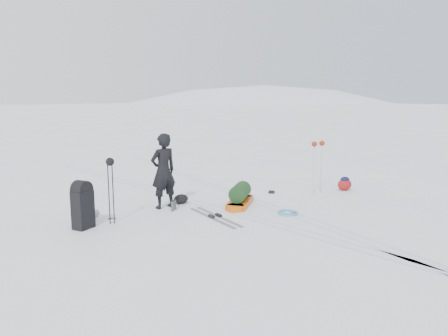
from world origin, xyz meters
The scene contains 13 objects.
ground centered at (0.00, 0.00, 0.00)m, with size 200.00×200.00×0.00m, color white.
ski_tracks centered at (0.61, 0.88, 0.00)m, with size 3.38×17.97×0.01m.
skier centered at (-0.96, 1.27, 0.89)m, with size 0.65×0.43×1.79m, color black.
pulk_sled centered at (0.59, 0.28, 0.21)m, with size 1.38×1.17×0.54m.
expedition_rucksack centered at (-3.02, 0.98, 0.46)m, with size 0.85×0.97×0.99m.
ski_poles_black centered at (-2.47, 0.87, 1.15)m, with size 0.20×0.17×1.40m.
ski_poles_silver centered at (3.02, -0.11, 1.21)m, with size 0.46×0.15×1.45m.
touring_skis_grey centered at (-0.52, -0.15, 0.02)m, with size 0.49×1.86×0.07m.
touring_skis_white centered at (2.11, 0.70, 0.01)m, with size 1.26×1.37×0.06m.
rope_coil centered at (0.94, -0.96, 0.03)m, with size 0.55×0.55×0.06m.
small_daypack centered at (4.00, -0.31, 0.19)m, with size 0.54×0.48×0.38m.
thermos_pair centered at (-0.90, 0.93, 0.12)m, with size 0.22×0.20×0.26m.
stuff_sack centered at (-0.43, 1.34, 0.12)m, with size 0.45×0.40×0.24m.
Camera 1 is at (-6.25, -7.48, 2.72)m, focal length 35.00 mm.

